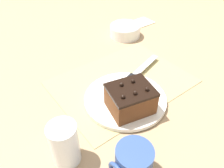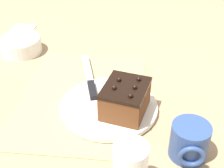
% 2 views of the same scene
% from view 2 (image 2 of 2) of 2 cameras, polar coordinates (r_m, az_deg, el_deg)
% --- Properties ---
extents(ground_plane, '(3.00, 3.00, 0.00)m').
position_cam_2_polar(ground_plane, '(0.89, -5.33, -2.18)').
color(ground_plane, '#9E7F5B').
extents(placemat_woven, '(0.46, 0.34, 0.00)m').
position_cam_2_polar(placemat_woven, '(0.89, -5.34, -2.07)').
color(placemat_woven, tan).
rests_on(placemat_woven, ground_plane).
extents(cake_plate, '(0.26, 0.26, 0.01)m').
position_cam_2_polar(cake_plate, '(0.83, -0.58, -4.13)').
color(cake_plate, white).
rests_on(cake_plate, placemat_woven).
extents(chocolate_cake, '(0.15, 0.13, 0.09)m').
position_cam_2_polar(chocolate_cake, '(0.79, 2.44, -2.71)').
color(chocolate_cake, brown).
rests_on(chocolate_cake, cake_plate).
extents(serving_knife, '(0.24, 0.09, 0.01)m').
position_cam_2_polar(serving_knife, '(0.90, -3.97, 0.27)').
color(serving_knife, black).
rests_on(serving_knife, cake_plate).
extents(small_bowl, '(0.14, 0.14, 0.06)m').
position_cam_2_polar(small_bowl, '(1.13, -16.37, 7.01)').
color(small_bowl, white).
rests_on(small_bowl, ground_plane).
extents(coffee_mug, '(0.10, 0.09, 0.08)m').
position_cam_2_polar(coffee_mug, '(0.71, 13.99, -10.17)').
color(coffee_mug, navy).
rests_on(coffee_mug, ground_plane).
extents(folded_napkin, '(0.11, 0.09, 0.01)m').
position_cam_2_polar(folded_napkin, '(1.30, -16.17, 9.51)').
color(folded_napkin, beige).
rests_on(folded_napkin, ground_plane).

